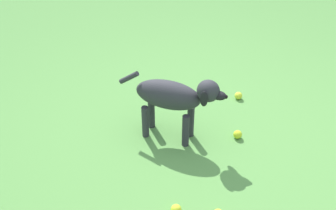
# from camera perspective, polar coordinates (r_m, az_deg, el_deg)

# --- Properties ---
(ground) EXTENTS (14.00, 14.00, 0.00)m
(ground) POSITION_cam_1_polar(r_m,az_deg,el_deg) (3.05, 5.85, -4.69)
(ground) COLOR #548C42
(dog) EXTENTS (0.73, 0.45, 0.55)m
(dog) POSITION_cam_1_polar(r_m,az_deg,el_deg) (2.83, 0.91, 1.15)
(dog) COLOR #2D2D33
(dog) RESTS_ON ground
(tennis_ball_0) EXTENTS (0.07, 0.07, 0.07)m
(tennis_ball_0) POSITION_cam_1_polar(r_m,az_deg,el_deg) (3.06, 10.00, -4.20)
(tennis_ball_0) COLOR #C3D729
(tennis_ball_0) RESTS_ON ground
(tennis_ball_1) EXTENTS (0.07, 0.07, 0.07)m
(tennis_ball_1) POSITION_cam_1_polar(r_m,az_deg,el_deg) (3.50, 10.12, 1.34)
(tennis_ball_1) COLOR #D3DC35
(tennis_ball_1) RESTS_ON ground
(tennis_ball_3) EXTENTS (0.07, 0.07, 0.07)m
(tennis_ball_3) POSITION_cam_1_polar(r_m,az_deg,el_deg) (2.49, 1.18, -14.81)
(tennis_ball_3) COLOR #CADD2F
(tennis_ball_3) RESTS_ON ground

